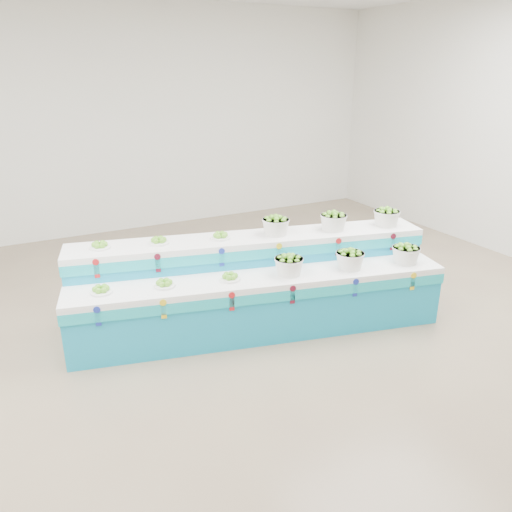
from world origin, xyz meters
The scene contains 15 objects.
ground centered at (0.00, 0.00, 0.00)m, with size 10.00×10.00×0.00m, color #756150.
back_wall centered at (0.00, 5.00, 2.00)m, with size 10.00×10.00×0.00m, color silver.
display_stand centered at (0.28, 0.53, 0.51)m, with size 4.25×1.09×1.02m, color #1696C4, non-canonical shape.
plate_lower_left centered at (-1.44, 0.66, 0.76)m, with size 0.23×0.23×0.09m, color white.
plate_lower_mid centered at (-0.81, 0.52, 0.76)m, with size 0.23×0.23×0.09m, color white.
plate_lower_right centered at (-0.13, 0.36, 0.76)m, with size 0.23×0.23×0.09m, color white.
basket_lower_left centered at (0.52, 0.21, 0.84)m, with size 0.32×0.32×0.23m, color silver, non-canonical shape.
basket_lower_mid centered at (1.24, 0.04, 0.84)m, with size 0.32×0.32×0.23m, color silver, non-canonical shape.
basket_lower_right centered at (1.93, -0.12, 0.84)m, with size 0.32×0.32×0.23m, color silver, non-canonical shape.
plate_upper_left centered at (-1.32, 1.18, 1.06)m, with size 0.23×0.23×0.09m, color white.
plate_upper_mid centered at (-0.69, 1.03, 1.06)m, with size 0.23×0.23×0.09m, color white.
plate_upper_right centered at (-0.01, 0.87, 1.06)m, with size 0.23×0.23×0.09m, color white.
basket_upper_left centered at (0.64, 0.72, 1.14)m, with size 0.32×0.32×0.23m, color silver, non-canonical shape.
basket_upper_mid centered at (1.36, 0.55, 1.14)m, with size 0.32×0.32×0.23m, color silver, non-canonical shape.
basket_upper_right centered at (2.05, 0.39, 1.14)m, with size 0.32×0.32×0.23m, color silver, non-canonical shape.
Camera 1 is at (-2.17, -4.19, 2.89)m, focal length 35.02 mm.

